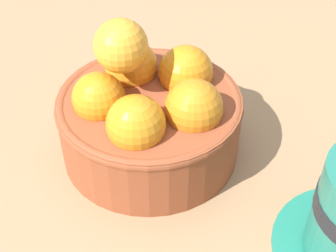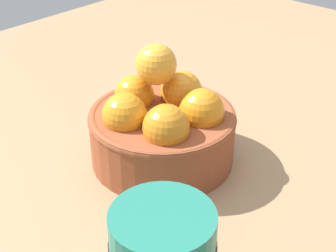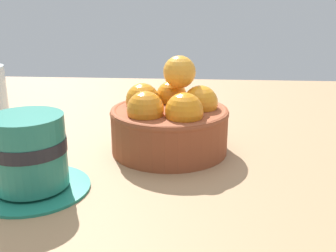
{
  "view_description": "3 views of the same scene",
  "coord_description": "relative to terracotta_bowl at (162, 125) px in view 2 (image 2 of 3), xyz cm",
  "views": [
    {
      "loc": [
        -30.87,
        5.09,
        30.15
      ],
      "look_at": [
        -0.36,
        -1.5,
        2.78
      ],
      "focal_mm": 51.78,
      "sensor_mm": 36.0,
      "label": 1
    },
    {
      "loc": [
        -32.72,
        -29.99,
        30.97
      ],
      "look_at": [
        0.95,
        0.05,
        3.71
      ],
      "focal_mm": 52.66,
      "sensor_mm": 36.0,
      "label": 2
    },
    {
      "loc": [
        3.45,
        -50.36,
        19.85
      ],
      "look_at": [
        -0.07,
        -1.71,
        3.98
      ],
      "focal_mm": 43.06,
      "sensor_mm": 36.0,
      "label": 3
    }
  ],
  "objects": [
    {
      "name": "ground_plane",
      "position": [
        -0.05,
        -0.02,
        -6.09
      ],
      "size": [
        122.59,
        96.82,
        3.76
      ],
      "primitive_type": "cube",
      "color": "#997551"
    },
    {
      "name": "terracotta_bowl",
      "position": [
        0.0,
        0.0,
        0.0
      ],
      "size": [
        15.52,
        15.52,
        12.43
      ],
      "color": "brown",
      "rests_on": "ground_plane"
    }
  ]
}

